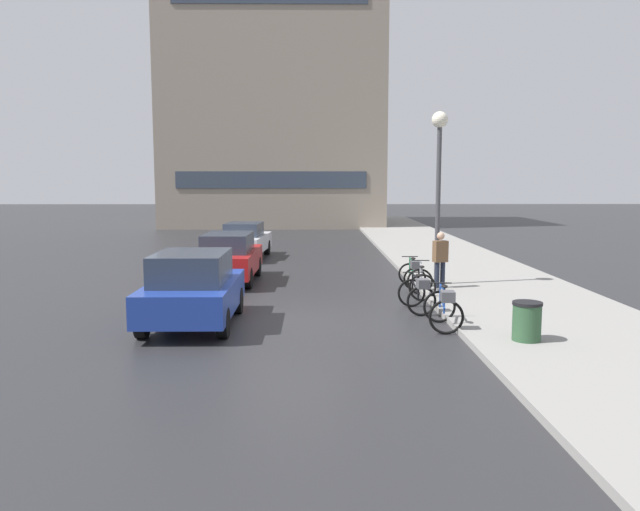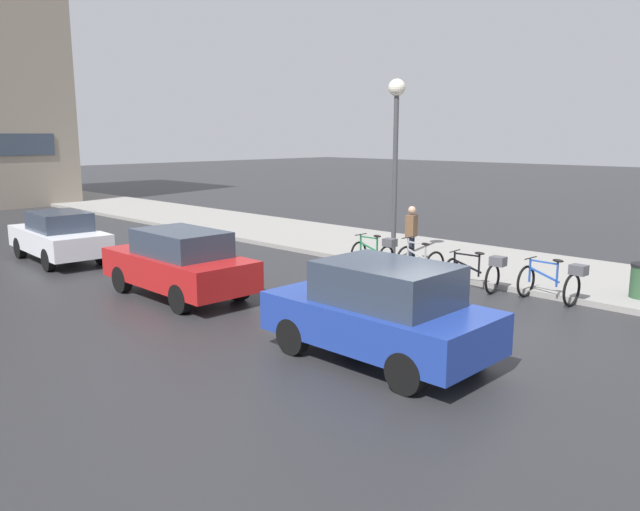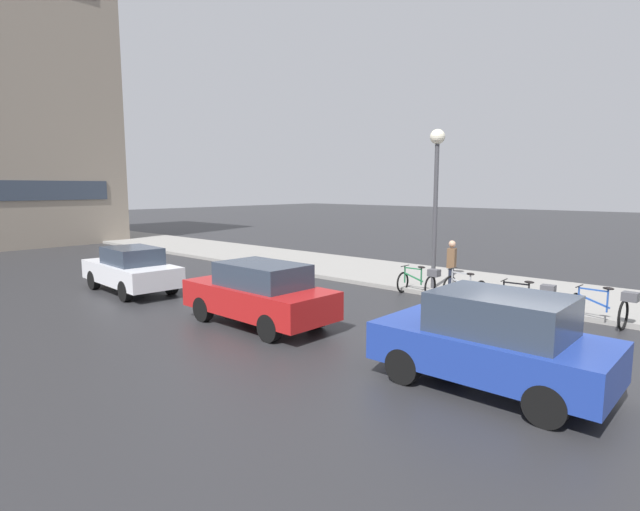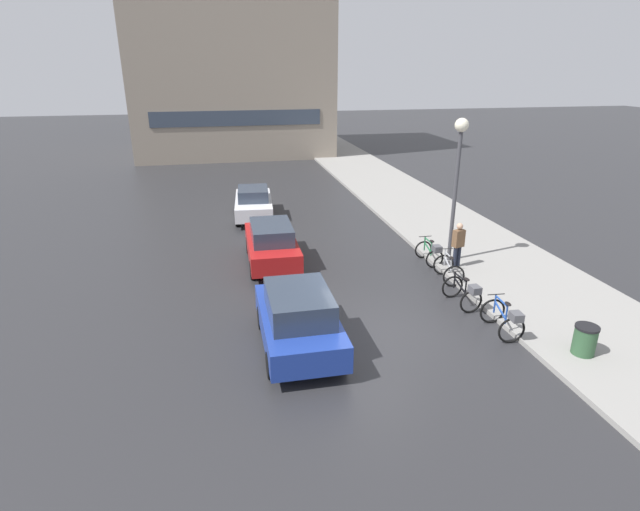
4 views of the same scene
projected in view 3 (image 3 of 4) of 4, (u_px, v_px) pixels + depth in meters
name	position (u px, v px, depth m)	size (l,w,h in m)	color
ground_plane	(517.00, 352.00, 10.44)	(140.00, 140.00, 0.00)	#28282B
sidewalk_kerb	(336.00, 266.00, 21.47)	(4.80, 60.00, 0.14)	gray
bicycle_nearest	(605.00, 307.00, 12.30)	(0.83, 1.46, 1.01)	black
bicycle_second	(527.00, 298.00, 13.29)	(0.80, 1.45, 0.98)	black
bicycle_third	(464.00, 289.00, 14.92)	(0.86, 1.16, 1.01)	black
bicycle_farthest	(421.00, 280.00, 15.91)	(0.70, 1.33, 0.95)	black
car_blue	(493.00, 341.00, 8.48)	(1.91, 3.89, 1.67)	navy
car_red	(259.00, 293.00, 12.45)	(1.81, 4.17, 1.58)	#AD1919
car_white	(131.00, 269.00, 16.41)	(1.98, 4.23, 1.50)	silver
pedestrian	(451.00, 264.00, 15.87)	(0.45, 0.35, 1.77)	#1E2333
streetlamp	(436.00, 176.00, 15.94)	(0.48, 0.48, 5.26)	#424247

